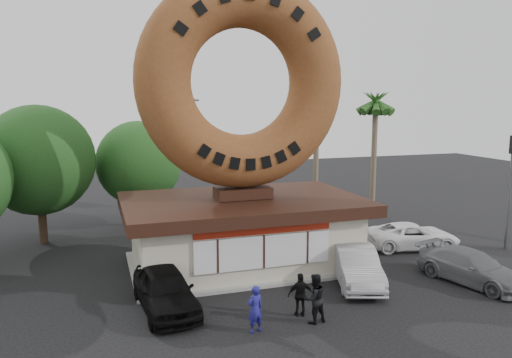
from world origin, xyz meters
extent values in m
plane|color=black|center=(0.00, 0.00, 0.00)|extent=(90.00, 90.00, 0.00)
cube|color=beige|center=(0.00, 6.00, 1.50)|extent=(10.00, 6.00, 3.00)
cube|color=#999993|center=(0.00, 6.00, 0.07)|extent=(10.60, 6.60, 0.15)
cube|color=#3F3F3F|center=(0.00, 6.00, 3.05)|extent=(10.00, 6.00, 0.10)
cube|color=black|center=(0.00, 6.00, 3.00)|extent=(11.20, 7.20, 0.55)
cube|color=silver|center=(0.00, 2.95, 1.55)|extent=(6.00, 0.12, 1.40)
cube|color=#A5210E|center=(0.00, 2.93, 2.55)|extent=(6.00, 0.10, 0.45)
cube|color=black|center=(0.00, 6.00, 3.55)|extent=(2.60, 1.40, 0.50)
torus|color=brown|center=(0.00, 6.00, 8.69)|extent=(9.77, 2.49, 9.77)
cylinder|color=#473321|center=(-9.50, 13.00, 1.65)|extent=(0.44, 0.44, 3.30)
sphere|color=#20481A|center=(-9.50, 13.00, 4.65)|extent=(6.00, 6.00, 6.00)
cylinder|color=#473321|center=(-4.00, 15.00, 1.43)|extent=(0.44, 0.44, 2.86)
sphere|color=#20481A|center=(-4.00, 15.00, 4.03)|extent=(5.20, 5.20, 5.20)
cylinder|color=#726651|center=(7.50, 14.00, 4.50)|extent=(0.36, 0.36, 9.00)
cylinder|color=#726651|center=(11.00, 12.50, 4.00)|extent=(0.36, 0.36, 8.00)
cylinder|color=#59595E|center=(-2.00, 16.00, 4.00)|extent=(0.18, 0.18, 8.00)
cylinder|color=#59595E|center=(-1.10, 16.00, 7.90)|extent=(1.80, 0.12, 0.12)
cube|color=#59595E|center=(-0.20, 16.00, 7.85)|extent=(0.45, 0.20, 0.12)
cylinder|color=#59595E|center=(14.00, 4.00, 3.00)|extent=(0.18, 0.18, 6.00)
imported|color=navy|center=(-1.64, -0.93, 0.83)|extent=(0.69, 0.55, 1.66)
imported|color=black|center=(0.59, -0.88, 0.90)|extent=(0.99, 0.84, 1.81)
imported|color=black|center=(0.35, -0.22, 0.81)|extent=(1.01, 0.57, 1.63)
imported|color=black|center=(-4.31, 1.84, 0.80)|extent=(2.31, 4.87, 1.61)
imported|color=#A1A0A5|center=(3.95, 2.10, 0.79)|extent=(3.07, 5.05, 1.57)
imported|color=slate|center=(8.75, 0.57, 0.70)|extent=(3.21, 5.20, 1.41)
imported|color=white|center=(9.41, 5.75, 0.68)|extent=(5.28, 3.26, 1.36)
camera|label=1|loc=(-6.62, -16.24, 7.89)|focal=35.00mm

